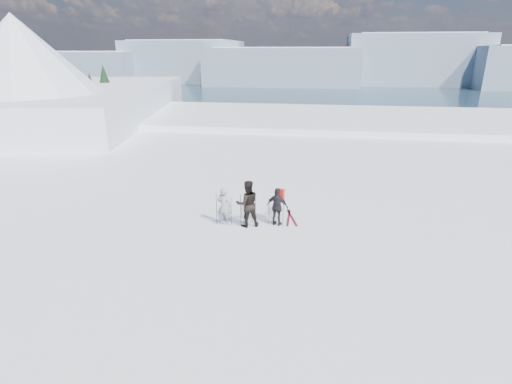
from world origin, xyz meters
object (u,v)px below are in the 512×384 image
skier_pack (277,207)px  skis_loose (290,218)px  skier_grey (224,206)px  skier_dark (247,204)px

skier_pack → skis_loose: (0.47, 0.79, -0.76)m
skier_grey → skis_loose: size_ratio=0.91×
skier_dark → skier_pack: bearing=169.8°
skier_dark → skier_pack: (1.15, 0.24, -0.17)m
skier_grey → skier_dark: size_ratio=0.82×
skier_dark → skier_grey: bearing=-21.3°
skier_grey → skier_dark: skier_dark is taller
skier_pack → skier_dark: bearing=27.3°
skier_dark → skis_loose: 2.13m
skier_pack → skis_loose: size_ratio=0.91×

